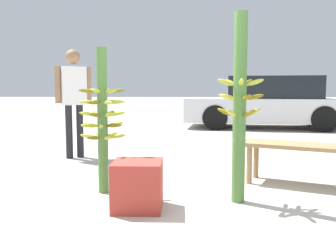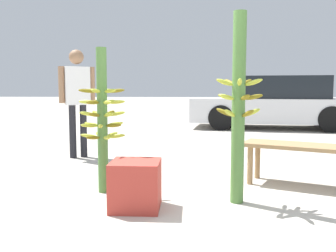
% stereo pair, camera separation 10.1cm
% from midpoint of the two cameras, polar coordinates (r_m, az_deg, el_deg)
% --- Properties ---
extents(ground_plane, '(80.00, 80.00, 0.00)m').
position_cam_midpoint_polar(ground_plane, '(3.29, -1.12, -12.79)').
color(ground_plane, '#B2AA9E').
extents(banana_stalk_left, '(0.46, 0.46, 1.45)m').
position_cam_midpoint_polar(banana_stalk_left, '(3.77, -10.71, 1.12)').
color(banana_stalk_left, '#4C7A38').
rests_on(banana_stalk_left, ground_plane).
extents(banana_stalk_center, '(0.43, 0.43, 1.72)m').
position_cam_midpoint_polar(banana_stalk_center, '(3.43, 10.01, 2.83)').
color(banana_stalk_center, '#4C7A38').
rests_on(banana_stalk_center, ground_plane).
extents(vendor_person, '(0.51, 0.34, 1.61)m').
position_cam_midpoint_polar(vendor_person, '(5.75, -14.68, 4.95)').
color(vendor_person, black).
rests_on(vendor_person, ground_plane).
extents(market_bench, '(1.23, 0.87, 0.46)m').
position_cam_midpoint_polar(market_bench, '(4.24, 18.38, -3.54)').
color(market_bench, '#99754C').
rests_on(market_bench, ground_plane).
extents(parked_car, '(4.35, 2.26, 1.35)m').
position_cam_midpoint_polar(parked_car, '(10.20, 14.67, 3.38)').
color(parked_car, silver).
rests_on(parked_car, ground_plane).
extents(produce_crate, '(0.42, 0.42, 0.42)m').
position_cam_midpoint_polar(produce_crate, '(3.30, -5.53, -8.96)').
color(produce_crate, '#B2382D').
rests_on(produce_crate, ground_plane).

